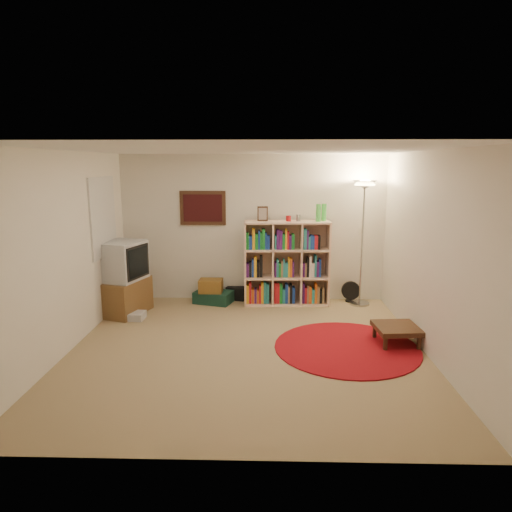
{
  "coord_description": "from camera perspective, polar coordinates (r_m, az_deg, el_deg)",
  "views": [
    {
      "loc": [
        0.27,
        -5.5,
        2.33
      ],
      "look_at": [
        0.1,
        0.6,
        1.1
      ],
      "focal_mm": 32.0,
      "sensor_mm": 36.0,
      "label": 1
    }
  ],
  "objects": [
    {
      "name": "duffel_bag",
      "position": [
        8.05,
        -2.4,
        -4.59
      ],
      "size": [
        0.39,
        0.35,
        0.23
      ],
      "rotation": [
        0.0,
        0.0,
        -0.28
      ],
      "color": "black",
      "rests_on": "ground"
    },
    {
      "name": "red_rug",
      "position": [
        6.12,
        11.26,
        -11.14
      ],
      "size": [
        1.86,
        1.86,
        0.02
      ],
      "color": "maroon",
      "rests_on": "ground"
    },
    {
      "name": "dvd_box",
      "position": [
        7.28,
        -15.04,
        -7.22
      ],
      "size": [
        0.34,
        0.29,
        0.11
      ],
      "rotation": [
        0.0,
        0.0,
        -0.04
      ],
      "color": "#BCBDC1",
      "rests_on": "ground"
    },
    {
      "name": "side_table",
      "position": [
        6.33,
        17.17,
        -8.69
      ],
      "size": [
        0.59,
        0.59,
        0.25
      ],
      "rotation": [
        0.0,
        0.0,
        0.08
      ],
      "color": "#351F12",
      "rests_on": "ground"
    },
    {
      "name": "wicker_basket",
      "position": [
        7.77,
        -5.66,
        -3.73
      ],
      "size": [
        0.4,
        0.29,
        0.22
      ],
      "rotation": [
        0.0,
        0.0,
        -0.03
      ],
      "color": "brown",
      "rests_on": "suitcase"
    },
    {
      "name": "bookshelf",
      "position": [
        7.65,
        3.68,
        -1.05
      ],
      "size": [
        1.43,
        0.45,
        1.69
      ],
      "rotation": [
        0.0,
        0.0,
        0.03
      ],
      "color": "beige",
      "rests_on": "ground"
    },
    {
      "name": "floor_fan",
      "position": [
        8.02,
        11.75,
        -4.39
      ],
      "size": [
        0.32,
        0.17,
        0.36
      ],
      "rotation": [
        0.0,
        0.0,
        -0.04
      ],
      "color": "black",
      "rests_on": "ground"
    },
    {
      "name": "suitcase",
      "position": [
        7.87,
        -5.33,
        -5.12
      ],
      "size": [
        0.7,
        0.56,
        0.2
      ],
      "rotation": [
        0.0,
        0.0,
        -0.3
      ],
      "color": "#133629",
      "rests_on": "ground"
    },
    {
      "name": "paper_towel",
      "position": [
        7.81,
        -0.37,
        -4.93
      ],
      "size": [
        0.13,
        0.13,
        0.27
      ],
      "rotation": [
        0.0,
        0.0,
        -0.01
      ],
      "color": "silver",
      "rests_on": "ground"
    },
    {
      "name": "floor_lamp",
      "position": [
        7.64,
        13.35,
        6.57
      ],
      "size": [
        0.46,
        0.46,
        2.08
      ],
      "rotation": [
        0.0,
        0.0,
        -0.18
      ],
      "color": "#A6A8AA",
      "rests_on": "ground"
    },
    {
      "name": "tv_stand",
      "position": [
        7.46,
        -16.2,
        -2.8
      ],
      "size": [
        0.76,
        0.92,
        1.16
      ],
      "rotation": [
        0.0,
        0.0,
        -0.3
      ],
      "color": "brown",
      "rests_on": "ground"
    },
    {
      "name": "room",
      "position": [
        5.67,
        -1.71,
        0.49
      ],
      "size": [
        4.54,
        4.54,
        2.54
      ],
      "color": "#937B56",
      "rests_on": "ground"
    }
  ]
}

